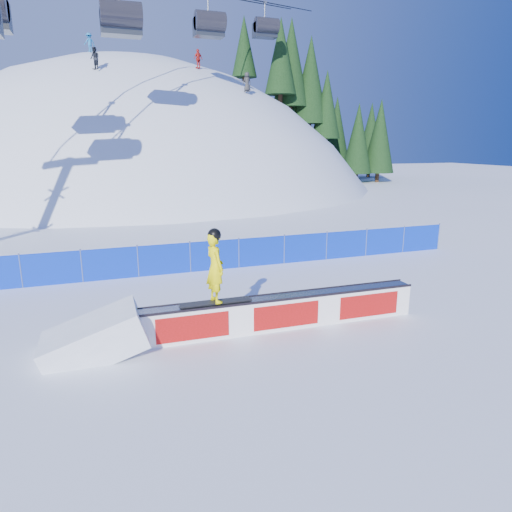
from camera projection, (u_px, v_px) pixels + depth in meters
name	position (u px, v px, depth m)	size (l,w,h in m)	color
ground	(252.00, 307.00, 14.25)	(160.00, 160.00, 0.00)	white
snow_hill	(143.00, 331.00, 57.03)	(64.00, 64.00, 64.00)	white
treeline	(327.00, 113.00, 58.71)	(21.33, 10.47, 19.64)	#332114
safety_fence	(215.00, 255.00, 18.22)	(22.05, 0.05, 1.30)	#062BBA
rail_box	(283.00, 312.00, 12.53)	(7.87, 0.69, 0.94)	white
snow_ramp	(96.00, 353.00, 11.14)	(2.36, 1.58, 0.89)	white
snowboarder	(215.00, 267.00, 11.60)	(1.89, 0.74, 1.97)	black
distant_skiers	(147.00, 58.00, 40.17)	(14.04, 8.54, 5.41)	black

